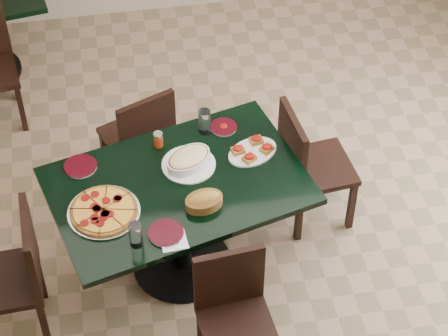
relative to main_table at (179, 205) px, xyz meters
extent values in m
plane|color=#89694F|center=(0.32, 0.05, -0.57)|extent=(5.50, 5.50, 0.00)
cube|color=black|center=(0.00, 0.00, 0.16)|extent=(1.64, 1.27, 0.04)
cylinder|color=black|center=(0.00, 0.00, -0.21)|extent=(0.12, 0.12, 0.71)
cylinder|color=black|center=(0.00, 0.00, -0.55)|extent=(0.62, 0.62, 0.03)
cube|color=black|center=(-0.18, 0.80, -0.16)|extent=(0.52, 0.52, 0.04)
cube|color=black|center=(-0.11, 0.63, 0.07)|extent=(0.38, 0.19, 0.43)
cube|color=black|center=(-0.09, 1.02, -0.37)|extent=(0.05, 0.05, 0.39)
cube|color=black|center=(0.04, 0.71, -0.37)|extent=(0.05, 0.05, 0.39)
cube|color=black|center=(-0.40, 0.89, -0.37)|extent=(0.05, 0.05, 0.39)
cube|color=black|center=(-0.27, 0.58, -0.37)|extent=(0.05, 0.05, 0.39)
cube|color=black|center=(0.21, -0.80, -0.17)|extent=(0.43, 0.43, 0.04)
cube|color=black|center=(0.19, -0.63, 0.06)|extent=(0.40, 0.08, 0.42)
cube|color=black|center=(0.02, -0.65, -0.38)|extent=(0.04, 0.04, 0.38)
cube|color=black|center=(0.36, -0.62, -0.38)|extent=(0.04, 0.04, 0.38)
cube|color=black|center=(0.93, 0.29, -0.14)|extent=(0.47, 0.47, 0.04)
cube|color=black|center=(0.74, 0.27, 0.11)|extent=(0.09, 0.42, 0.45)
cube|color=black|center=(1.13, 0.13, -0.36)|extent=(0.04, 0.04, 0.41)
cube|color=black|center=(0.77, 0.09, -0.36)|extent=(0.04, 0.04, 0.41)
cube|color=black|center=(1.09, 0.49, -0.36)|extent=(0.04, 0.04, 0.41)
cube|color=black|center=(0.73, 0.45, -0.36)|extent=(0.04, 0.04, 0.41)
cube|color=black|center=(-1.05, -0.29, -0.13)|extent=(0.44, 0.44, 0.04)
cube|color=black|center=(-0.85, -0.28, 0.11)|extent=(0.06, 0.43, 0.45)
cube|color=black|center=(-0.87, -0.10, -0.36)|extent=(0.04, 0.04, 0.41)
cube|color=black|center=(-0.85, -0.46, -0.36)|extent=(0.04, 0.04, 0.41)
cube|color=black|center=(-0.97, 1.45, -0.36)|extent=(0.05, 0.05, 0.41)
cube|color=black|center=(-1.01, 1.80, -0.36)|extent=(0.05, 0.05, 0.41)
cylinder|color=silver|center=(-0.44, -0.15, 0.19)|extent=(0.41, 0.41, 0.01)
cylinder|color=brown|center=(-0.44, -0.15, 0.20)|extent=(0.38, 0.38, 0.02)
cylinder|color=gold|center=(-0.44, -0.15, 0.21)|extent=(0.34, 0.34, 0.01)
cylinder|color=silver|center=(0.08, 0.14, 0.19)|extent=(0.32, 0.32, 0.01)
ellipsoid|color=beige|center=(0.08, 0.14, 0.25)|extent=(0.30, 0.27, 0.04)
ellipsoid|color=#AF7D30|center=(0.12, -0.19, 0.24)|extent=(0.20, 0.13, 0.08)
cylinder|color=silver|center=(-0.11, -0.36, 0.19)|extent=(0.19, 0.19, 0.01)
cylinder|color=#32030A|center=(-0.11, -0.36, 0.19)|extent=(0.20, 0.20, 0.00)
cylinder|color=silver|center=(0.34, 0.42, 0.19)|extent=(0.16, 0.16, 0.01)
cylinder|color=#32030A|center=(0.34, 0.42, 0.19)|extent=(0.16, 0.16, 0.00)
ellipsoid|color=#A80E08|center=(0.34, 0.42, 0.20)|extent=(0.05, 0.05, 0.02)
cylinder|color=silver|center=(-0.54, 0.23, 0.19)|extent=(0.19, 0.19, 0.01)
cylinder|color=#32030A|center=(-0.54, 0.23, 0.19)|extent=(0.20, 0.20, 0.00)
cube|color=white|center=(-0.08, -0.42, 0.18)|extent=(0.15, 0.15, 0.00)
cube|color=silver|center=(-0.06, -0.42, 0.19)|extent=(0.02, 0.13, 0.00)
cylinder|color=white|center=(0.22, 0.41, 0.26)|extent=(0.08, 0.08, 0.16)
cylinder|color=white|center=(-0.28, -0.41, 0.26)|extent=(0.07, 0.07, 0.16)
cylinder|color=#AE3C12|center=(-0.07, 0.33, 0.23)|extent=(0.05, 0.05, 0.09)
cylinder|color=silver|center=(-0.07, 0.33, 0.27)|extent=(0.06, 0.06, 0.01)
camera|label=1|loc=(-0.33, -3.45, 3.84)|focal=70.00mm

